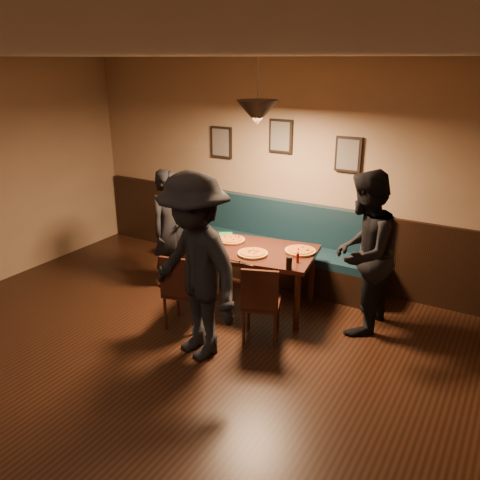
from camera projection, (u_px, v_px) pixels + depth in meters
The scene contains 23 objects.
floor at pixel (90, 413), 4.12m from camera, with size 7.00×7.00×0.00m, color black.
ceiling at pixel (44, 55), 3.16m from camera, with size 7.00×7.00×0.00m, color silver.
wall_back at pixel (281, 171), 6.47m from camera, with size 6.00×6.00×0.00m, color #8C704F.
wainscot at pixel (278, 236), 6.75m from camera, with size 5.88×0.06×1.00m, color black.
booth_bench at pixel (269, 242), 6.53m from camera, with size 3.00×0.60×1.00m, color #0F232D, non-canonical shape.
picture_left at pixel (221, 142), 6.77m from camera, with size 0.32×0.04×0.42m, color black.
picture_center at pixel (281, 136), 6.29m from camera, with size 0.32×0.04×0.42m, color black.
picture_right at pixel (348, 154), 5.91m from camera, with size 0.32×0.04×0.42m, color black.
pendant_lamp at pixel (257, 112), 5.13m from camera, with size 0.44×0.44×0.25m, color black.
dining_table at pixel (255, 278), 5.79m from camera, with size 1.34×0.86×0.72m, color black.
chair_near_left at pixel (184, 289), 5.36m from camera, with size 0.38×0.38×0.86m, color black, non-canonical shape.
chair_near_right at pixel (262, 301), 5.10m from camera, with size 0.37×0.37×0.85m, color black, non-canonical shape.
diner_left at pixel (170, 229), 6.22m from camera, with size 0.55×0.36×1.52m, color black.
diner_right at pixel (363, 253), 5.14m from camera, with size 0.85×0.66×1.75m, color black.
diner_front at pixel (195, 268), 4.67m from camera, with size 1.19×0.68×1.84m, color black.
pizza_a at pixel (232, 240), 5.92m from camera, with size 0.32×0.32×0.04m, color orange.
pizza_b at pixel (253, 253), 5.51m from camera, with size 0.34×0.34×0.04m, color gold.
pizza_c at pixel (300, 251), 5.58m from camera, with size 0.35×0.35×0.04m, color #C78725.
soda_glass at pixel (289, 263), 5.12m from camera, with size 0.06×0.06×0.14m, color black.
tabasco_bottle at pixel (298, 257), 5.29m from camera, with size 0.03×0.03×0.13m, color #8A0B04.
napkin_a at pixel (226, 234), 6.15m from camera, with size 0.16×0.16×0.01m, color #217B2E.
napkin_b at pixel (201, 250), 5.65m from camera, with size 0.13×0.13×0.01m, color #1D6E2B.
cutlery_set at pixel (239, 262), 5.32m from camera, with size 0.02×0.20×0.00m, color #BBBABF.
Camera 1 is at (2.80, -2.26, 2.78)m, focal length 37.09 mm.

